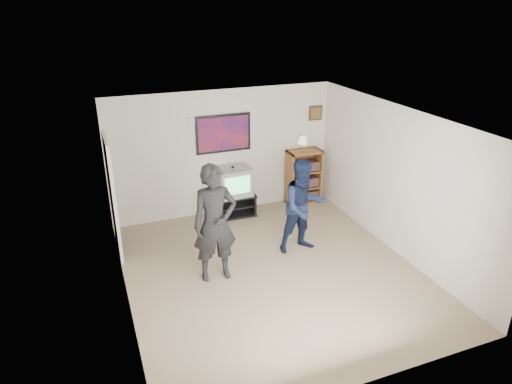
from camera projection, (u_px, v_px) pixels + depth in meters
room_shell at (265, 193)px, 7.15m from camera, size 4.51×5.00×2.51m
media_stand at (232, 205)px, 9.19m from camera, size 0.92×0.54×0.45m
crt_television at (233, 181)px, 9.00m from camera, size 0.70×0.61×0.56m
bookshelf at (303, 177)px, 9.63m from camera, size 0.71×0.40×1.16m
table_lamp at (303, 144)px, 9.28m from camera, size 0.20×0.20×0.33m
person_tall at (215, 224)px, 6.87m from camera, size 0.70×0.48×1.87m
person_short at (303, 206)px, 7.69m from camera, size 0.82×0.65×1.65m
controller_left at (208, 206)px, 6.91m from camera, size 0.05×0.11×0.03m
controller_right at (301, 188)px, 7.81m from camera, size 0.07×0.13×0.04m
poster at (223, 134)px, 8.81m from camera, size 1.10×0.03×0.75m
air_vent at (195, 121)px, 8.52m from camera, size 0.28×0.02×0.14m
small_picture at (316, 113)px, 9.39m from camera, size 0.30×0.03×0.30m
doorway at (112, 198)px, 7.58m from camera, size 0.03×0.85×2.00m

